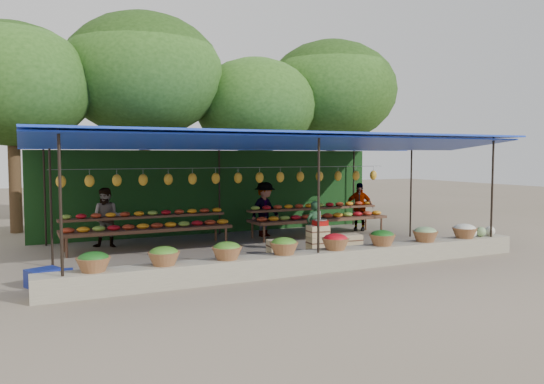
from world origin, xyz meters
name	(u,v)px	position (x,y,z in m)	size (l,w,h in m)	color
ground	(259,249)	(0.00, 0.00, 0.00)	(60.00, 60.00, 0.00)	#6B614F
stone_curb	(314,261)	(0.00, -2.75, 0.20)	(10.60, 0.55, 0.40)	gray
stall_canopy	(258,142)	(0.00, 0.06, 2.68)	(10.80, 6.60, 2.82)	black
produce_baskets	(310,244)	(-0.10, -2.75, 0.56)	(8.98, 0.58, 0.34)	brown
netting_backdrop	(217,192)	(0.00, 3.15, 1.25)	(10.60, 0.06, 2.50)	#174017
tree_row	(201,88)	(0.50, 6.09, 4.70)	(16.51, 5.50, 7.12)	#322012
fruit_table_left	(148,225)	(-2.49, 1.35, 0.61)	(4.21, 0.95, 0.93)	#482D1C
fruit_table_right	(318,215)	(2.51, 1.35, 0.61)	(4.21, 0.95, 0.93)	#482D1C
crate_counter	(317,246)	(0.66, -1.73, 0.31)	(2.37, 0.37, 0.77)	tan
weighing_scale	(320,222)	(0.74, -1.73, 0.85)	(0.31, 0.31, 0.33)	#AA100D
vendor_seated	(314,227)	(1.07, -0.87, 0.62)	(0.45, 0.30, 1.24)	#1C3E23
customer_left	(107,218)	(-3.40, 1.91, 0.77)	(0.74, 0.58, 1.53)	slate
customer_mid	(265,209)	(1.01, 1.85, 0.79)	(1.02, 0.59, 1.58)	slate
customer_right	(359,207)	(4.20, 1.71, 0.75)	(0.88, 0.37, 1.50)	slate
blue_crate_front	(43,278)	(-5.05, -1.76, 0.16)	(0.54, 0.39, 0.32)	navy
blue_crate_back	(60,278)	(-4.78, -1.78, 0.14)	(0.46, 0.33, 0.28)	navy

